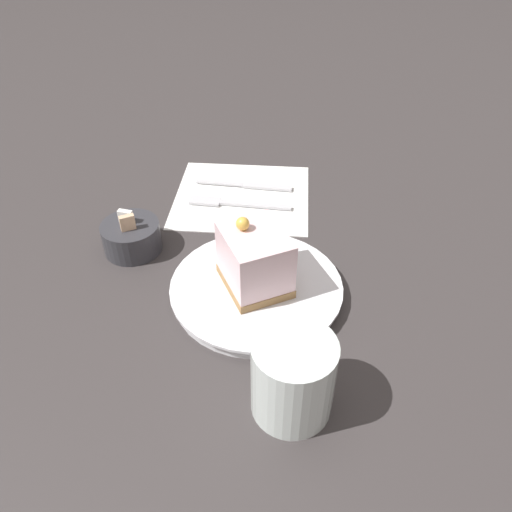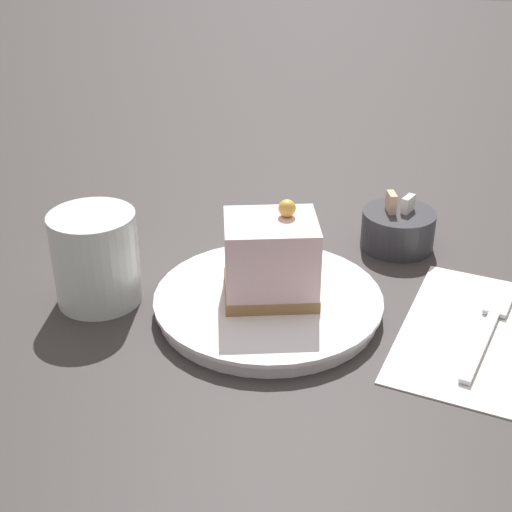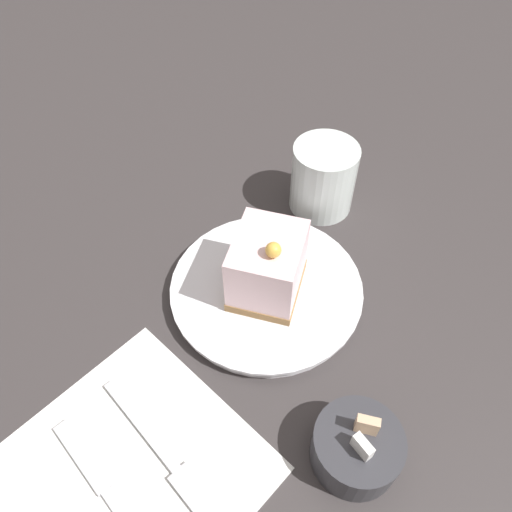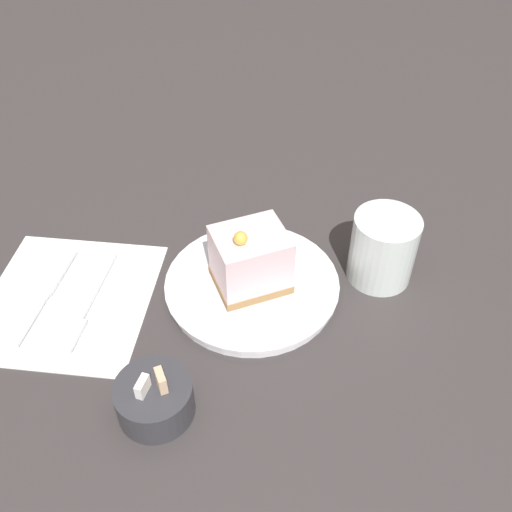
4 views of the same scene
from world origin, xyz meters
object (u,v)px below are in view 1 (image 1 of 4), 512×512
Objects in this scene: drinking_glass at (293,377)px; plate at (256,289)px; cake_slice at (255,260)px; knife at (253,186)px; fork at (231,203)px; sugar_bowl at (132,237)px.

plate is at bearing 5.10° from drinking_glass.
cake_slice is 0.26m from knife.
cake_slice is at bearing -170.68° from knife.
plate is 1.38× the size of knife.
cake_slice reaches higher than drinking_glass.
cake_slice reaches higher than plate.
fork is at bearing 4.56° from drinking_glass.
knife is (0.05, -0.04, 0.00)m from fork.
sugar_bowl reaches higher than fork.
knife is at bearing -5.89° from plate.
fork is 0.06m from knife.
cake_slice is 0.21m from fork.
knife is (0.25, -0.03, -0.05)m from cake_slice.
plate is 2.38× the size of drinking_glass.
drinking_glass is (-0.28, -0.18, 0.02)m from sugar_bowl.
fork is 2.00× the size of sugar_bowl.
sugar_bowl is at bearing 54.77° from plate.
cake_slice reaches higher than knife.
fork is at bearing 4.13° from plate.
sugar_bowl is (0.12, 0.16, 0.01)m from plate.
knife is 0.24m from sugar_bowl.
drinking_glass is (-0.17, -0.01, 0.04)m from plate.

